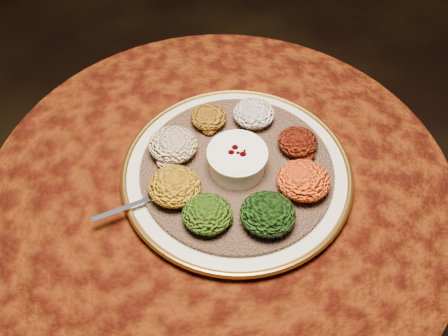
# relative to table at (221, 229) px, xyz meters

# --- Properties ---
(table) EXTENTS (0.96, 0.96, 0.73)m
(table) POSITION_rel_table_xyz_m (0.00, 0.00, 0.00)
(table) COLOR black
(table) RESTS_ON ground
(platter) EXTENTS (0.57, 0.57, 0.02)m
(platter) POSITION_rel_table_xyz_m (0.03, 0.02, 0.19)
(platter) COLOR beige
(platter) RESTS_ON table
(injera) EXTENTS (0.47, 0.47, 0.01)m
(injera) POSITION_rel_table_xyz_m (0.03, 0.02, 0.20)
(injera) COLOR #875C43
(injera) RESTS_ON platter
(stew_bowl) EXTENTS (0.12, 0.12, 0.05)m
(stew_bowl) POSITION_rel_table_xyz_m (0.03, 0.02, 0.24)
(stew_bowl) COLOR white
(stew_bowl) RESTS_ON injera
(spoon) EXTENTS (0.14, 0.09, 0.01)m
(spoon) POSITION_rel_table_xyz_m (-0.12, -0.07, 0.21)
(spoon) COLOR silver
(spoon) RESTS_ON injera
(portion_ayib) EXTENTS (0.09, 0.09, 0.04)m
(portion_ayib) POSITION_rel_table_xyz_m (0.05, 0.16, 0.23)
(portion_ayib) COLOR white
(portion_ayib) RESTS_ON injera
(portion_kitfo) EXTENTS (0.08, 0.08, 0.04)m
(portion_kitfo) POSITION_rel_table_xyz_m (0.15, 0.09, 0.23)
(portion_kitfo) COLOR black
(portion_kitfo) RESTS_ON injera
(portion_tikil) EXTENTS (0.10, 0.10, 0.05)m
(portion_tikil) POSITION_rel_table_xyz_m (0.16, -0.01, 0.23)
(portion_tikil) COLOR #AC5D0E
(portion_tikil) RESTS_ON injera
(portion_gomen) EXTENTS (0.10, 0.10, 0.05)m
(portion_gomen) POSITION_rel_table_xyz_m (0.10, -0.09, 0.23)
(portion_gomen) COLOR black
(portion_gomen) RESTS_ON injera
(portion_mixveg) EXTENTS (0.09, 0.09, 0.04)m
(portion_mixveg) POSITION_rel_table_xyz_m (-0.01, -0.11, 0.23)
(portion_mixveg) COLOR #8D2F09
(portion_mixveg) RESTS_ON injera
(portion_kik) EXTENTS (0.10, 0.10, 0.05)m
(portion_kik) POSITION_rel_table_xyz_m (-0.08, -0.05, 0.23)
(portion_kik) COLOR #BB8210
(portion_kik) RESTS_ON injera
(portion_timatim) EXTENTS (0.10, 0.10, 0.05)m
(portion_timatim) POSITION_rel_table_xyz_m (-0.10, 0.05, 0.23)
(portion_timatim) COLOR maroon
(portion_timatim) RESTS_ON injera
(portion_shiro) EXTENTS (0.08, 0.07, 0.04)m
(portion_shiro) POSITION_rel_table_xyz_m (-0.04, 0.14, 0.23)
(portion_shiro) COLOR #985312
(portion_shiro) RESTS_ON injera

